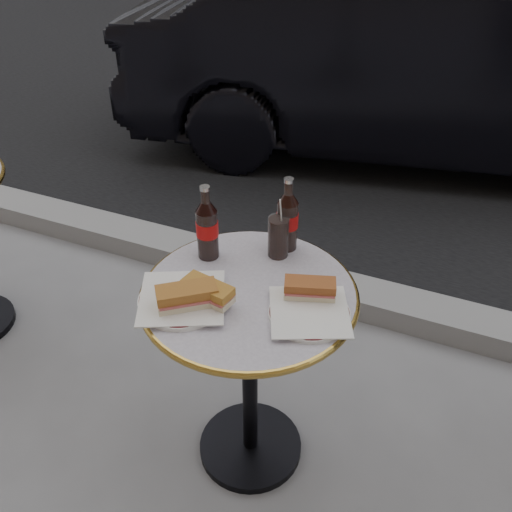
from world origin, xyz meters
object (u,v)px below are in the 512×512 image
at_px(plate_left, 182,300).
at_px(cola_glass, 278,237).
at_px(bistro_table, 250,379).
at_px(cola_bottle_right, 288,214).
at_px(parked_car, 428,58).
at_px(cola_bottle_left, 207,222).
at_px(plate_right, 309,314).

bearing_deg(plate_left, cola_glass, 62.35).
distance_m(bistro_table, plate_left, 0.42).
xyz_separation_m(cola_bottle_right, cola_glass, (-0.01, -0.05, -0.05)).
xyz_separation_m(cola_glass, parked_car, (0.06, 2.49, -0.17)).
height_order(bistro_table, parked_car, parked_car).
relative_size(cola_bottle_left, cola_glass, 1.81).
bearing_deg(plate_left, bistro_table, 37.73).
distance_m(cola_bottle_right, cola_glass, 0.07).
height_order(bistro_table, plate_right, plate_right).
xyz_separation_m(plate_right, cola_bottle_right, (-0.17, 0.27, 0.11)).
xyz_separation_m(bistro_table, plate_left, (-0.15, -0.12, 0.37)).
bearing_deg(cola_bottle_left, cola_glass, 24.37).
xyz_separation_m(plate_right, cola_glass, (-0.18, 0.22, 0.06)).
xyz_separation_m(plate_left, cola_bottle_left, (-0.03, 0.22, 0.11)).
bearing_deg(parked_car, cola_glass, 166.97).
distance_m(bistro_table, parked_car, 2.70).
distance_m(plate_left, cola_glass, 0.35).
relative_size(cola_bottle_right, parked_car, 0.06).
distance_m(bistro_table, cola_bottle_left, 0.53).
height_order(plate_right, cola_bottle_right, cola_bottle_right).
bearing_deg(parked_car, cola_bottle_left, 162.76).
height_order(plate_right, cola_glass, cola_glass).
bearing_deg(parked_car, cola_bottle_right, 167.17).
bearing_deg(plate_right, cola_bottle_right, 121.73).
height_order(cola_bottle_right, cola_glass, cola_bottle_right).
bearing_deg(cola_bottle_right, plate_right, -58.27).
xyz_separation_m(plate_right, parked_car, (-0.12, 2.72, -0.11)).
xyz_separation_m(plate_left, parked_car, (0.22, 2.80, -0.11)).
relative_size(cola_glass, parked_car, 0.03).
relative_size(bistro_table, cola_bottle_left, 3.04).
distance_m(bistro_table, plate_right, 0.42).
distance_m(bistro_table, cola_glass, 0.47).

